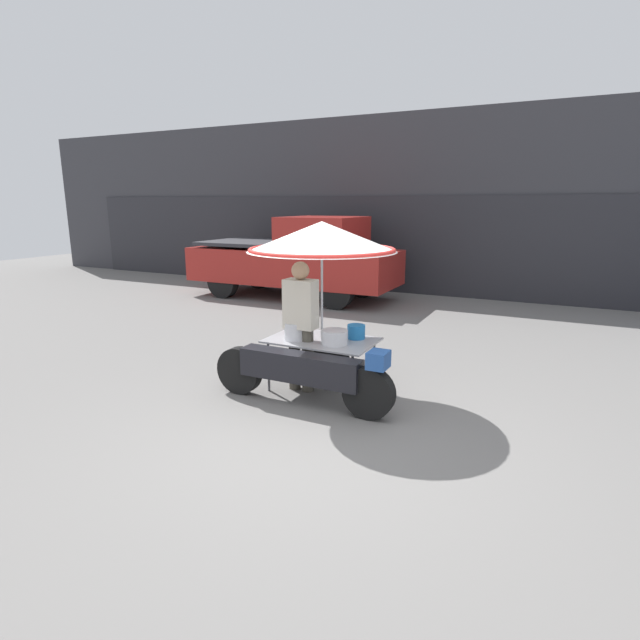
{
  "coord_description": "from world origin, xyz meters",
  "views": [
    {
      "loc": [
        1.99,
        -4.0,
        2.23
      ],
      "look_at": [
        -0.55,
        1.14,
        0.88
      ],
      "focal_mm": 28.0,
      "sensor_mm": 36.0,
      "label": 1
    }
  ],
  "objects": [
    {
      "name": "vendor_motorcycle_cart",
      "position": [
        -0.55,
        1.12,
        1.54
      ],
      "size": [
        2.21,
        1.74,
        2.03
      ],
      "color": "black",
      "rests_on": "ground"
    },
    {
      "name": "vendor_person",
      "position": [
        -0.77,
        1.06,
        0.88
      ],
      "size": [
        0.38,
        0.22,
        1.57
      ],
      "color": "#4C473D",
      "rests_on": "ground"
    },
    {
      "name": "pickup_truck",
      "position": [
        -3.71,
        6.35,
        0.93
      ],
      "size": [
        4.96,
        1.85,
        1.92
      ],
      "color": "black",
      "rests_on": "ground"
    },
    {
      "name": "shopfront_building",
      "position": [
        0.0,
        9.16,
        2.16
      ],
      "size": [
        28.0,
        2.06,
        4.34
      ],
      "color": "#38383D",
      "rests_on": "ground"
    },
    {
      "name": "ground_plane",
      "position": [
        0.0,
        0.0,
        0.0
      ],
      "size": [
        36.0,
        36.0,
        0.0
      ],
      "primitive_type": "plane",
      "color": "slate"
    }
  ]
}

